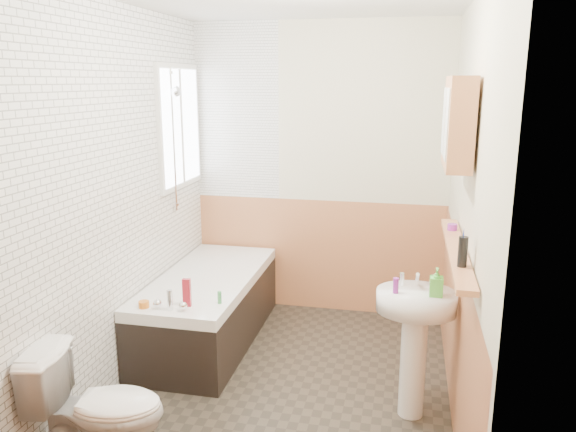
# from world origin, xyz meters

# --- Properties ---
(floor) EXTENTS (2.80, 2.80, 0.00)m
(floor) POSITION_xyz_m (0.00, 0.00, 0.00)
(floor) COLOR black
(floor) RESTS_ON ground
(wall_back) EXTENTS (2.20, 0.02, 2.50)m
(wall_back) POSITION_xyz_m (0.00, 1.41, 1.25)
(wall_back) COLOR beige
(wall_back) RESTS_ON ground
(wall_front) EXTENTS (2.20, 0.02, 2.50)m
(wall_front) POSITION_xyz_m (0.00, -1.41, 1.25)
(wall_front) COLOR beige
(wall_front) RESTS_ON ground
(wall_left) EXTENTS (0.02, 2.80, 2.50)m
(wall_left) POSITION_xyz_m (-1.11, 0.00, 1.25)
(wall_left) COLOR beige
(wall_left) RESTS_ON ground
(wall_right) EXTENTS (0.02, 2.80, 2.50)m
(wall_right) POSITION_xyz_m (1.11, 0.00, 1.25)
(wall_right) COLOR beige
(wall_right) RESTS_ON ground
(wainscot_right) EXTENTS (0.01, 2.80, 1.00)m
(wainscot_right) POSITION_xyz_m (1.09, 0.00, 0.50)
(wainscot_right) COLOR #C37D50
(wainscot_right) RESTS_ON wall_right
(wainscot_back) EXTENTS (2.20, 0.01, 1.00)m
(wainscot_back) POSITION_xyz_m (0.00, 1.39, 0.50)
(wainscot_back) COLOR #C37D50
(wainscot_back) RESTS_ON wall_back
(tile_cladding_left) EXTENTS (0.01, 2.80, 2.50)m
(tile_cladding_left) POSITION_xyz_m (-1.09, 0.00, 1.25)
(tile_cladding_left) COLOR white
(tile_cladding_left) RESTS_ON wall_left
(tile_return_back) EXTENTS (0.75, 0.01, 1.50)m
(tile_return_back) POSITION_xyz_m (-0.73, 1.39, 1.75)
(tile_return_back) COLOR white
(tile_return_back) RESTS_ON wall_back
(window) EXTENTS (0.03, 0.79, 0.99)m
(window) POSITION_xyz_m (-1.06, 0.95, 1.65)
(window) COLOR white
(window) RESTS_ON wall_left
(bathtub) EXTENTS (0.70, 1.60, 0.68)m
(bathtub) POSITION_xyz_m (-0.73, 0.56, 0.28)
(bathtub) COLOR black
(bathtub) RESTS_ON floor
(shower_riser) EXTENTS (0.10, 0.07, 1.12)m
(shower_riser) POSITION_xyz_m (-1.04, 0.76, 1.66)
(shower_riser) COLOR silver
(shower_riser) RESTS_ON wall_left
(toilet) EXTENTS (0.74, 0.49, 0.68)m
(toilet) POSITION_xyz_m (-0.76, -1.00, 0.34)
(toilet) COLOR white
(toilet) RESTS_ON floor
(sink) EXTENTS (0.47, 0.38, 0.91)m
(sink) POSITION_xyz_m (0.84, -0.15, 0.58)
(sink) COLOR white
(sink) RESTS_ON floor
(pine_shelf) EXTENTS (0.10, 1.35, 0.03)m
(pine_shelf) POSITION_xyz_m (1.04, -0.21, 1.09)
(pine_shelf) COLOR #C37D50
(pine_shelf) RESTS_ON wall_right
(medicine_cabinet) EXTENTS (0.14, 0.56, 0.50)m
(medicine_cabinet) POSITION_xyz_m (1.01, -0.06, 1.78)
(medicine_cabinet) COLOR #C37D50
(medicine_cabinet) RESTS_ON wall_right
(foam_can) EXTENTS (0.06, 0.06, 0.15)m
(foam_can) POSITION_xyz_m (1.04, -0.54, 1.18)
(foam_can) COLOR black
(foam_can) RESTS_ON pine_shelf
(green_bottle) EXTENTS (0.05, 0.05, 0.20)m
(green_bottle) POSITION_xyz_m (1.04, -0.52, 1.21)
(green_bottle) COLOR #19339E
(green_bottle) RESTS_ON pine_shelf
(black_jar) EXTENTS (0.08, 0.08, 0.04)m
(black_jar) POSITION_xyz_m (1.04, 0.17, 1.13)
(black_jar) COLOR purple
(black_jar) RESTS_ON pine_shelf
(soap_bottle) EXTENTS (0.08, 0.17, 0.08)m
(soap_bottle) POSITION_xyz_m (0.94, -0.19, 0.84)
(soap_bottle) COLOR #59C647
(soap_bottle) RESTS_ON sink
(clear_bottle) EXTENTS (0.04, 0.04, 0.09)m
(clear_bottle) POSITION_xyz_m (0.72, -0.20, 0.85)
(clear_bottle) COLOR purple
(clear_bottle) RESTS_ON sink
(blue_gel) EXTENTS (0.06, 0.04, 0.19)m
(blue_gel) POSITION_xyz_m (-0.65, -0.05, 0.64)
(blue_gel) COLOR maroon
(blue_gel) RESTS_ON bathtub
(cream_jar) EXTENTS (0.09, 0.09, 0.04)m
(cream_jar) POSITION_xyz_m (-0.92, -0.13, 0.56)
(cream_jar) COLOR orange
(cream_jar) RESTS_ON bathtub
(orange_bottle) EXTENTS (0.04, 0.04, 0.08)m
(orange_bottle) POSITION_xyz_m (-0.45, 0.04, 0.58)
(orange_bottle) COLOR #388447
(orange_bottle) RESTS_ON bathtub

